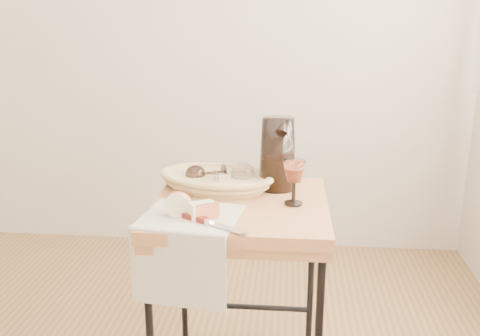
# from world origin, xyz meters

# --- Properties ---
(wall_back) EXTENTS (3.60, 0.00, 2.70)m
(wall_back) POSITION_xyz_m (0.00, 1.80, 1.35)
(wall_back) COLOR #C6B49A
(wall_back) RESTS_ON ground
(side_table) EXTENTS (0.57, 0.57, 0.72)m
(side_table) POSITION_xyz_m (0.66, 0.52, 0.36)
(side_table) COLOR #935629
(side_table) RESTS_ON floor
(tea_towel) EXTENTS (0.31, 0.29, 0.01)m
(tea_towel) POSITION_xyz_m (0.52, 0.36, 0.72)
(tea_towel) COLOR silver
(tea_towel) RESTS_ON side_table
(bread_basket) EXTENTS (0.41, 0.33, 0.06)m
(bread_basket) POSITION_xyz_m (0.56, 0.65, 0.75)
(bread_basket) COLOR tan
(bread_basket) RESTS_ON side_table
(goblet_lying_a) EXTENTS (0.14, 0.12, 0.07)m
(goblet_lying_a) POSITION_xyz_m (0.53, 0.66, 0.77)
(goblet_lying_a) COLOR #4B322B
(goblet_lying_a) RESTS_ON bread_basket
(goblet_lying_b) EXTENTS (0.16, 0.14, 0.09)m
(goblet_lying_b) POSITION_xyz_m (0.61, 0.62, 0.78)
(goblet_lying_b) COLOR white
(goblet_lying_b) RESTS_ON bread_basket
(pitcher) EXTENTS (0.25, 0.30, 0.29)m
(pitcher) POSITION_xyz_m (0.77, 0.67, 0.85)
(pitcher) COLOR black
(pitcher) RESTS_ON side_table
(wine_goblet) EXTENTS (0.08, 0.08, 0.15)m
(wine_goblet) POSITION_xyz_m (0.83, 0.51, 0.80)
(wine_goblet) COLOR white
(wine_goblet) RESTS_ON side_table
(apple_half) EXTENTS (0.08, 0.05, 0.08)m
(apple_half) POSITION_xyz_m (0.48, 0.36, 0.76)
(apple_half) COLOR red
(apple_half) RESTS_ON tea_towel
(apple_wedge) EXTENTS (0.08, 0.07, 0.05)m
(apple_wedge) POSITION_xyz_m (0.56, 0.34, 0.75)
(apple_wedge) COLOR #FFE9B7
(apple_wedge) RESTS_ON tea_towel
(table_knife) EXTENTS (0.21, 0.13, 0.02)m
(table_knife) POSITION_xyz_m (0.60, 0.30, 0.74)
(table_knife) COLOR silver
(table_knife) RESTS_ON tea_towel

